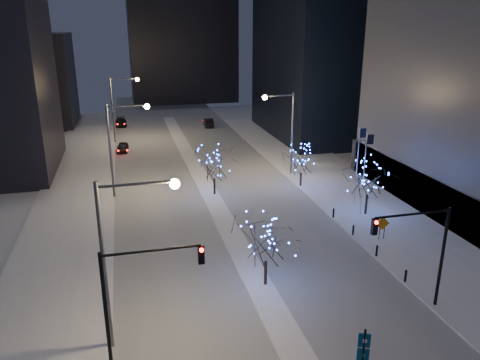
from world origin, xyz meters
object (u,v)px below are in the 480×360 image
object	(u,v)px
holiday_tree_plaza_far	(302,160)
wayfinding_sign	(363,352)
holiday_tree_median_far	(214,165)
construction_sign	(382,226)
traffic_signal_west	(135,289)
holiday_tree_plaza_near	(368,180)
car_far	(121,122)
car_near	(123,147)
street_lamp_east	(285,123)
car_mid	(208,122)
street_lamp_w_mid	(120,137)
street_lamp_w_near	(122,242)
holiday_tree_median_near	(266,241)
traffic_signal_east	(423,243)
street_lamp_w_far	(119,100)

from	to	relation	value
holiday_tree_plaza_far	wayfinding_sign	bearing A→B (deg)	-105.36
holiday_tree_median_far	construction_sign	bearing A→B (deg)	-50.96
traffic_signal_west	holiday_tree_plaza_near	distance (m)	27.32
car_far	holiday_tree_plaza_near	size ratio (longest dim) A/B	0.91
car_near	construction_sign	size ratio (longest dim) A/B	1.85
traffic_signal_west	holiday_tree_plaza_far	bearing A→B (deg)	53.29
street_lamp_east	car_mid	distance (m)	30.95
wayfinding_sign	holiday_tree_plaza_far	bearing A→B (deg)	98.61
street_lamp_w_mid	holiday_tree_plaza_far	world-z (taller)	street_lamp_w_mid
street_lamp_w_near	holiday_tree_median_near	world-z (taller)	street_lamp_w_near
street_lamp_w_near	holiday_tree_plaza_near	bearing A→B (deg)	31.99
car_far	holiday_tree_median_far	world-z (taller)	holiday_tree_median_far
street_lamp_w_near	holiday_tree_plaza_near	distance (m)	26.74
street_lamp_east	car_near	world-z (taller)	street_lamp_east
traffic_signal_east	holiday_tree_median_near	distance (m)	9.99
car_far	construction_sign	bearing A→B (deg)	-69.84
wayfinding_sign	street_lamp_east	bearing A→B (deg)	101.26
traffic_signal_west	holiday_tree_plaza_far	size ratio (longest dim) A/B	1.38
street_lamp_w_mid	traffic_signal_west	size ratio (longest dim) A/B	1.43
traffic_signal_east	holiday_tree_plaza_far	bearing A→B (deg)	86.34
street_lamp_east	car_near	size ratio (longest dim) A/B	2.60
car_far	holiday_tree_plaza_near	world-z (taller)	holiday_tree_plaza_near
street_lamp_w_near	holiday_tree_median_far	bearing A→B (deg)	67.71
holiday_tree_plaza_far	wayfinding_sign	xyz separation A→B (m)	(-8.15, -29.66, -1.03)
street_lamp_w_mid	car_near	size ratio (longest dim) A/B	2.60
street_lamp_w_near	holiday_tree_median_near	xyz separation A→B (m)	(9.38, 4.10, -2.98)
car_near	car_mid	bearing A→B (deg)	49.43
construction_sign	holiday_tree_plaza_far	bearing A→B (deg)	100.44
street_lamp_w_far	traffic_signal_east	distance (m)	54.07
holiday_tree_median_near	holiday_tree_plaza_near	xyz separation A→B (m)	(13.17, 9.98, 0.07)
car_near	holiday_tree_median_near	distance (m)	41.09
street_lamp_w_near	street_lamp_w_mid	xyz separation A→B (m)	(0.00, 25.00, 0.00)
holiday_tree_plaza_far	holiday_tree_plaza_near	bearing A→B (deg)	-71.56
car_near	holiday_tree_plaza_far	distance (m)	28.42
street_lamp_w_far	street_lamp_east	xyz separation A→B (m)	(19.02, -22.00, -0.05)
street_lamp_w_near	car_far	bearing A→B (deg)	90.06
wayfinding_sign	street_lamp_w_far	bearing A→B (deg)	125.32
holiday_tree_plaza_near	wayfinding_sign	world-z (taller)	holiday_tree_plaza_near
street_lamp_w_near	traffic_signal_east	world-z (taller)	street_lamp_w_near
holiday_tree_median_near	holiday_tree_median_far	size ratio (longest dim) A/B	1.03
holiday_tree_plaza_far	street_lamp_w_near	bearing A→B (deg)	-129.72
holiday_tree_median_far	street_lamp_east	bearing A→B (deg)	27.43
street_lamp_w_mid	holiday_tree_median_near	xyz separation A→B (m)	(9.38, -20.90, -2.98)
holiday_tree_median_near	holiday_tree_median_far	distance (m)	18.93
holiday_tree_plaza_far	car_near	bearing A→B (deg)	133.31
traffic_signal_west	wayfinding_sign	xyz separation A→B (m)	(10.79, -4.25, -2.68)
holiday_tree_median_far	wayfinding_sign	bearing A→B (deg)	-86.38
holiday_tree_plaza_near	street_lamp_w_mid	bearing A→B (deg)	154.16
holiday_tree_median_far	traffic_signal_east	bearing A→B (deg)	-70.65
street_lamp_w_far	traffic_signal_east	size ratio (longest dim) A/B	1.43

